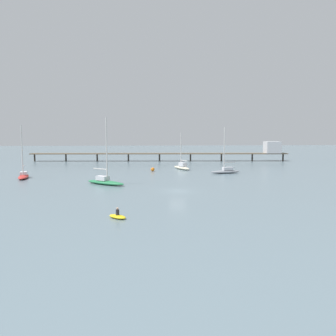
% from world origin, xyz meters
% --- Properties ---
extents(ground_plane, '(400.00, 400.00, 0.00)m').
position_xyz_m(ground_plane, '(0.00, 0.00, 0.00)').
color(ground_plane, slate).
extents(pier, '(81.54, 8.88, 6.24)m').
position_xyz_m(pier, '(16.29, 55.09, 3.27)').
color(pier, brown).
rests_on(pier, ground_plane).
extents(sailboat_red, '(3.15, 7.13, 10.36)m').
position_xyz_m(sailboat_red, '(-28.59, 16.63, 0.64)').
color(sailboat_red, red).
rests_on(sailboat_red, ground_plane).
extents(sailboat_green, '(7.64, 6.46, 11.40)m').
position_xyz_m(sailboat_green, '(-11.76, 7.38, 0.68)').
color(sailboat_green, '#287F4C').
rests_on(sailboat_green, ground_plane).
extents(sailboat_gray, '(6.99, 3.01, 10.13)m').
position_xyz_m(sailboat_gray, '(12.86, 21.56, 0.68)').
color(sailboat_gray, gray).
rests_on(sailboat_gray, ground_plane).
extents(sailboat_cream, '(4.16, 7.39, 8.99)m').
position_xyz_m(sailboat_cream, '(4.22, 30.69, 0.70)').
color(sailboat_cream, beige).
rests_on(sailboat_cream, ground_plane).
extents(dinghy_yellow, '(2.30, 2.26, 1.14)m').
position_xyz_m(dinghy_yellow, '(-7.88, -15.94, 0.23)').
color(dinghy_yellow, yellow).
rests_on(dinghy_yellow, ground_plane).
extents(mooring_buoy_outer, '(0.60, 0.60, 0.60)m').
position_xyz_m(mooring_buoy_outer, '(-12.29, 13.02, 0.30)').
color(mooring_buoy_outer, orange).
rests_on(mooring_buoy_outer, ground_plane).
extents(mooring_buoy_mid, '(0.89, 0.89, 0.89)m').
position_xyz_m(mooring_buoy_mid, '(-3.02, 26.96, 0.45)').
color(mooring_buoy_mid, orange).
rests_on(mooring_buoy_mid, ground_plane).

